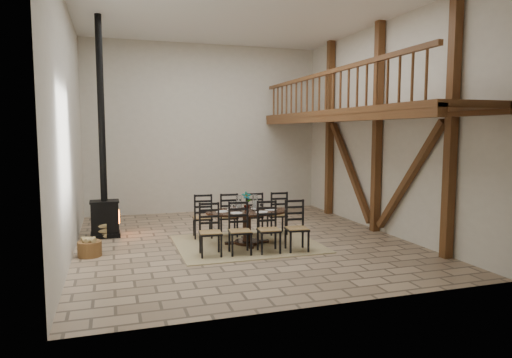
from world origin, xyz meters
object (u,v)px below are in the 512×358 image
object	(u,v)px
dining_table	(247,227)
wood_stove	(104,188)
log_stack	(100,231)
log_basket	(90,248)

from	to	relation	value
dining_table	wood_stove	world-z (taller)	wood_stove
wood_stove	log_stack	world-z (taller)	wood_stove
log_stack	dining_table	bearing A→B (deg)	-27.05
dining_table	wood_stove	size ratio (longest dim) A/B	0.47
dining_table	wood_stove	distance (m)	3.45
dining_table	log_stack	world-z (taller)	dining_table
dining_table	log_basket	world-z (taller)	dining_table
wood_stove	log_basket	size ratio (longest dim) A/B	11.01
dining_table	log_stack	xyz separation A→B (m)	(-3.03, 1.55, -0.20)
log_basket	log_stack	distance (m)	1.54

